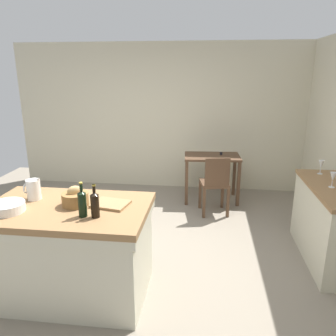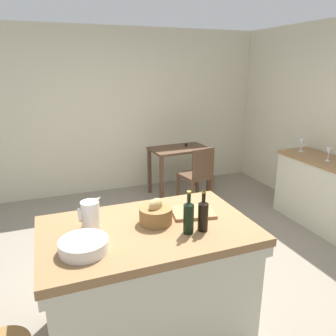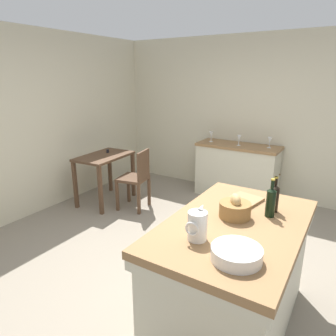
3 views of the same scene
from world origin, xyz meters
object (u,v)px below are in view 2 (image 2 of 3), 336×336
at_px(wash_bowl, 84,246).
at_px(wine_bottle_amber, 189,216).
at_px(island_table, 149,277).
at_px(wine_glass_left, 329,152).
at_px(wine_glass_middle, 302,143).
at_px(side_cabinet, 324,193).
at_px(bread_basket, 156,214).
at_px(writing_desk, 179,156).
at_px(cutting_board, 193,212).
at_px(wooden_chair, 198,175).
at_px(pitcher, 90,214).
at_px(wine_bottle_dark, 203,215).

height_order(wash_bowl, wine_bottle_amber, wine_bottle_amber).
xyz_separation_m(wash_bowl, wine_bottle_amber, (0.70, -0.01, 0.08)).
distance_m(island_table, wine_glass_left, 2.82).
bearing_deg(island_table, wine_glass_middle, 27.88).
distance_m(side_cabinet, bread_basket, 2.79).
bearing_deg(writing_desk, bread_basket, -116.25).
height_order(bread_basket, cutting_board, bread_basket).
xyz_separation_m(wash_bowl, bread_basket, (0.54, 0.21, 0.03)).
bearing_deg(bread_basket, island_table, -152.65).
bearing_deg(wooden_chair, wash_bowl, -130.18).
height_order(pitcher, wine_glass_left, pitcher).
bearing_deg(bread_basket, wine_glass_middle, 27.89).
relative_size(side_cabinet, wine_glass_left, 7.96).
distance_m(island_table, wooden_chair, 2.47).
xyz_separation_m(side_cabinet, pitcher, (-3.04, -0.79, 0.57)).
xyz_separation_m(bread_basket, wine_glass_middle, (2.57, 1.36, 0.02)).
bearing_deg(side_cabinet, wine_bottle_dark, -154.42).
bearing_deg(wine_glass_middle, side_cabinet, -87.89).
bearing_deg(cutting_board, wine_glass_left, 20.44).
distance_m(island_table, pitcher, 0.66).
relative_size(side_cabinet, wooden_chair, 1.45).
relative_size(pitcher, wine_bottle_amber, 0.78).
distance_m(side_cabinet, writing_desk, 2.16).
relative_size(cutting_board, wine_glass_middle, 1.86).
xyz_separation_m(side_cabinet, wine_bottle_dark, (-2.32, -1.11, 0.59)).
height_order(writing_desk, pitcher, pitcher).
height_order(island_table, side_cabinet, island_table).
bearing_deg(cutting_board, bread_basket, -172.73).
distance_m(wine_bottle_dark, wine_glass_middle, 2.80).
xyz_separation_m(wash_bowl, wine_glass_middle, (3.11, 1.57, 0.05)).
height_order(bread_basket, wine_glass_left, bread_basket).
xyz_separation_m(side_cabinet, wooden_chair, (-1.27, 1.11, 0.06)).
relative_size(pitcher, wine_bottle_dark, 0.82).
bearing_deg(cutting_board, wine_bottle_amber, -121.32).
height_order(wooden_chair, wine_glass_middle, wine_glass_middle).
distance_m(writing_desk, bread_basket, 2.90).
height_order(wash_bowl, cutting_board, wash_bowl).
xyz_separation_m(pitcher, wine_glass_middle, (3.03, 1.27, -0.01)).
height_order(wash_bowl, wine_glass_left, wine_glass_left).
bearing_deg(cutting_board, wash_bowl, -163.78).
bearing_deg(bread_basket, wash_bowl, -158.81).
height_order(wooden_chair, wine_bottle_dark, wine_bottle_dark).
height_order(side_cabinet, wooden_chair, wooden_chair).
distance_m(side_cabinet, cutting_board, 2.47).
relative_size(bread_basket, wine_glass_left, 1.43).
xyz_separation_m(island_table, writing_desk, (1.35, 2.62, 0.15)).
bearing_deg(wine_bottle_amber, wooden_chair, 62.34).
relative_size(bread_basket, wine_bottle_dark, 0.82).
bearing_deg(wooden_chair, writing_desk, 94.69).
height_order(wine_bottle_amber, wine_glass_middle, wine_bottle_amber).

